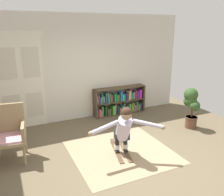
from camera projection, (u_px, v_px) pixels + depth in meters
The scene contains 9 objects.
ground_plane at pixel (130, 158), 4.76m from camera, with size 7.20×7.20×0.00m, color brown.
back_wall at pixel (85, 68), 6.60m from camera, with size 6.00×0.10×2.90m, color beige.
double_door at pixel (21, 81), 5.92m from camera, with size 1.22×0.05×2.45m.
rug at pixel (121, 152), 4.99m from camera, with size 2.03×1.96×0.01m, color #9C8565.
bookshelf at pixel (119, 102), 7.12m from camera, with size 1.62×0.30×0.83m.
wicker_chair at pixel (9, 132), 4.56m from camera, with size 0.67×0.67×1.10m.
potted_plant at pixel (191, 104), 6.03m from camera, with size 0.39×0.48×1.07m.
skis_pair at pixel (121, 150), 5.02m from camera, with size 0.49×1.00×0.07m.
person_skier at pixel (124, 128), 4.62m from camera, with size 1.45×0.81×1.04m.
Camera 1 is at (-2.12, -3.67, 2.51)m, focal length 37.92 mm.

